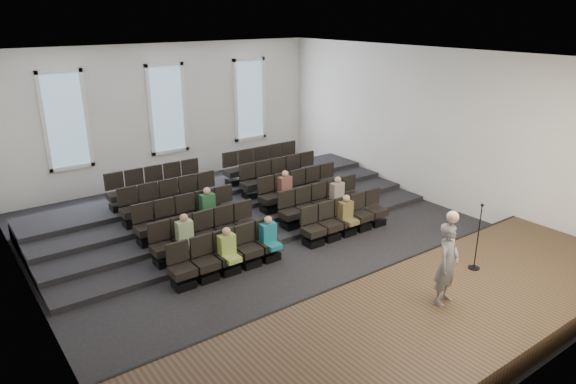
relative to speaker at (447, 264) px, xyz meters
name	(u,v)px	position (x,y,z in m)	size (l,w,h in m)	color
ground	(279,244)	(-0.52, 5.03, -1.35)	(14.00, 14.00, 0.00)	black
ceiling	(278,56)	(-0.52, 5.03, 3.66)	(12.00, 14.00, 0.02)	white
wall_back	(167,114)	(-0.52, 12.05, 1.15)	(12.00, 0.04, 5.00)	white
wall_front	(540,255)	(-0.52, -1.99, 1.15)	(12.00, 0.04, 5.00)	white
wall_left	(24,206)	(-6.54, 5.03, 1.15)	(0.04, 14.00, 5.00)	white
wall_right	(430,127)	(5.50, 5.03, 1.15)	(0.04, 14.00, 5.00)	white
stage	(428,322)	(-0.52, -0.07, -1.10)	(11.80, 3.60, 0.50)	#46341E
stage_lip	(365,286)	(-0.52, 1.70, -1.10)	(11.80, 0.06, 0.52)	black
risers	(222,204)	(-0.52, 8.21, -1.15)	(11.80, 4.80, 0.60)	black
seating_rows	(248,205)	(-0.52, 6.58, -0.67)	(6.80, 4.70, 1.67)	black
windows	(167,109)	(-0.52, 11.99, 1.35)	(8.44, 0.10, 3.24)	white
audience	(269,214)	(-0.62, 5.34, -0.54)	(5.45, 2.64, 1.10)	#97B448
speaker	(447,264)	(0.00, 0.00, 0.00)	(0.62, 0.41, 1.70)	slate
mic_stand	(476,250)	(1.73, 0.49, -0.38)	(0.26, 0.26, 1.58)	black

